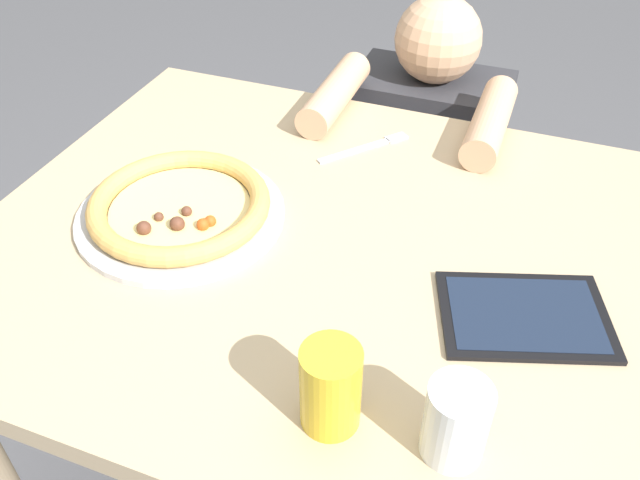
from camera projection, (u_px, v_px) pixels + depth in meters
ground_plane at (316, 479)px, 1.58m from camera, size 8.00×8.00×0.00m
dining_table at (314, 286)px, 1.17m from camera, size 1.11×0.94×0.75m
pizza_near at (180, 208)px, 1.12m from camera, size 0.35×0.35×0.05m
drink_cup_colored at (331, 387)px, 0.79m from camera, size 0.07×0.07×0.12m
water_cup_clear at (456, 421)px, 0.76m from camera, size 0.08×0.08×0.11m
fork at (368, 147)px, 1.31m from camera, size 0.14×0.17×0.00m
tablet at (524, 315)px, 0.95m from camera, size 0.28×0.24×0.01m
diner_seated at (420, 188)px, 1.75m from camera, size 0.40×0.52×0.94m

